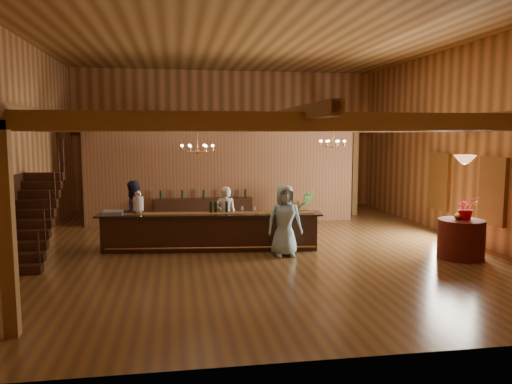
{
  "coord_description": "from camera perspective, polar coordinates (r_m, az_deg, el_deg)",
  "views": [
    {
      "loc": [
        -2.06,
        -13.12,
        3.0
      ],
      "look_at": [
        0.16,
        0.6,
        1.38
      ],
      "focal_mm": 35.0,
      "sensor_mm": 36.0,
      "label": 1
    }
  ],
  "objects": [
    {
      "name": "table_flowers",
      "position": [
        13.02,
        22.95,
        -1.69
      ],
      "size": [
        0.56,
        0.5,
        0.57
      ],
      "primitive_type": "imported",
      "rotation": [
        0.0,
        0.0,
        -0.13
      ],
      "color": "red",
      "rests_on": "round_table"
    },
    {
      "name": "staircase",
      "position": [
        12.99,
        -24.23,
        -2.79
      ],
      "size": [
        1.0,
        2.8,
        2.0
      ],
      "color": "black",
      "rests_on": "floor"
    },
    {
      "name": "ceiling",
      "position": [
        13.52,
        -0.29,
        17.31
      ],
      "size": [
        14.0,
        14.0,
        0.0
      ],
      "primitive_type": "plane",
      "rotation": [
        3.14,
        0.0,
        0.0
      ],
      "color": "olive",
      "rests_on": "wall_back"
    },
    {
      "name": "glass_rack_tray",
      "position": [
        13.19,
        -16.0,
        -2.28
      ],
      "size": [
        0.5,
        0.5,
        0.1
      ],
      "primitive_type": "cube",
      "color": "gray",
      "rests_on": "tasting_bar"
    },
    {
      "name": "bar_bottle_1",
      "position": [
        13.0,
        -4.64,
        -1.72
      ],
      "size": [
        0.07,
        0.07,
        0.3
      ],
      "primitive_type": "cylinder",
      "color": "black",
      "rests_on": "tasting_bar"
    },
    {
      "name": "chandelier_right",
      "position": [
        15.26,
        8.75,
        5.57
      ],
      "size": [
        0.8,
        0.8,
        0.62
      ],
      "color": "#B47343",
      "rests_on": "beam_grid"
    },
    {
      "name": "bartender",
      "position": [
        13.64,
        -3.5,
        -2.66
      ],
      "size": [
        0.62,
        0.44,
        1.59
      ],
      "primitive_type": "imported",
      "rotation": [
        0.0,
        0.0,
        3.03
      ],
      "color": "white",
      "rests_on": "floor"
    },
    {
      "name": "wall_front",
      "position": [
        6.47,
        9.42,
        4.35
      ],
      "size": [
        12.0,
        0.1,
        5.5
      ],
      "primitive_type": "cube",
      "color": "#B6784B",
      "rests_on": "floor"
    },
    {
      "name": "bar_bottle_2",
      "position": [
        13.0,
        -3.36,
        -1.71
      ],
      "size": [
        0.07,
        0.07,
        0.3
      ],
      "primitive_type": "cylinder",
      "color": "black",
      "rests_on": "tasting_bar"
    },
    {
      "name": "beverage_dispenser",
      "position": [
        13.12,
        -13.3,
        -1.2
      ],
      "size": [
        0.26,
        0.26,
        0.6
      ],
      "color": "silver",
      "rests_on": "tasting_bar"
    },
    {
      "name": "tasting_bar",
      "position": [
        13.0,
        -5.25,
        -4.51
      ],
      "size": [
        5.81,
        1.33,
        0.97
      ],
      "rotation": [
        0.0,
        0.0,
        -0.11
      ],
      "color": "black",
      "rests_on": "floor"
    },
    {
      "name": "chandelier_left",
      "position": [
        12.59,
        -6.71,
        5.04
      ],
      "size": [
        0.8,
        0.8,
        0.7
      ],
      "color": "#B47343",
      "rests_on": "beam_grid"
    },
    {
      "name": "backbar_shelf",
      "position": [
        16.57,
        -5.98,
        -2.25
      ],
      "size": [
        3.19,
        0.58,
        0.89
      ],
      "primitive_type": "cube",
      "rotation": [
        0.0,
        0.0,
        -0.03
      ],
      "color": "black",
      "rests_on": "floor"
    },
    {
      "name": "round_table",
      "position": [
        13.09,
        22.38,
        -4.99
      ],
      "size": [
        1.09,
        1.09,
        0.95
      ],
      "primitive_type": "cylinder",
      "color": "#4C130D",
      "rests_on": "floor"
    },
    {
      "name": "wall_right",
      "position": [
        15.4,
        22.45,
        5.22
      ],
      "size": [
        0.1,
        14.0,
        5.5
      ],
      "primitive_type": "cube",
      "color": "#B6784B",
      "rests_on": "floor"
    },
    {
      "name": "staff_second",
      "position": [
        13.61,
        -13.93,
        -2.46
      ],
      "size": [
        1.1,
        1.05,
        1.78
      ],
      "primitive_type": "imported",
      "rotation": [
        0.0,
        0.0,
        3.76
      ],
      "color": "#26263E",
      "rests_on": "floor"
    },
    {
      "name": "partition_wall",
      "position": [
        16.76,
        -3.83,
        1.67
      ],
      "size": [
        9.0,
        0.18,
        3.1
      ],
      "primitive_type": "cube",
      "color": "brown",
      "rests_on": "floor"
    },
    {
      "name": "table_vase",
      "position": [
        12.96,
        22.13,
        -2.21
      ],
      "size": [
        0.18,
        0.18,
        0.33
      ],
      "primitive_type": "imported",
      "rotation": [
        0.0,
        0.0,
        0.07
      ],
      "color": "#B47343",
      "rests_on": "round_table"
    },
    {
      "name": "raffle_drum",
      "position": [
        12.94,
        4.21,
        -1.64
      ],
      "size": [
        0.34,
        0.24,
        0.3
      ],
      "color": "brown",
      "rests_on": "tasting_bar"
    },
    {
      "name": "backroom_boxes",
      "position": [
        18.87,
        -3.75,
        -0.89
      ],
      "size": [
        4.1,
        0.6,
        1.1
      ],
      "color": "black",
      "rests_on": "floor"
    },
    {
      "name": "floor",
      "position": [
        13.62,
        -0.27,
        -6.07
      ],
      "size": [
        14.0,
        14.0,
        0.0
      ],
      "primitive_type": "plane",
      "color": "brown",
      "rests_on": "ground"
    },
    {
      "name": "support_posts",
      "position": [
        12.87,
        0.07,
        0.41
      ],
      "size": [
        9.2,
        10.2,
        3.2
      ],
      "color": "brown",
      "rests_on": "floor"
    },
    {
      "name": "bar_bottle_0",
      "position": [
        13.01,
        -5.19,
        -1.73
      ],
      "size": [
        0.07,
        0.07,
        0.3
      ],
      "primitive_type": "cylinder",
      "color": "black",
      "rests_on": "tasting_bar"
    },
    {
      "name": "wall_left",
      "position": [
        13.7,
        -26.01,
        4.94
      ],
      "size": [
        0.1,
        14.0,
        5.5
      ],
      "primitive_type": "cube",
      "color": "#B6784B",
      "rests_on": "floor"
    },
    {
      "name": "wall_back",
      "position": [
        20.23,
        -3.37,
        5.93
      ],
      "size": [
        12.0,
        0.1,
        5.5
      ],
      "primitive_type": "cube",
      "color": "#B6784B",
      "rests_on": "floor"
    },
    {
      "name": "pendant_lamp",
      "position": [
        12.85,
        22.76,
        3.47
      ],
      "size": [
        0.52,
        0.52,
        0.9
      ],
      "color": "#B47343",
      "rests_on": "beam_grid"
    },
    {
      "name": "floor_plant",
      "position": [
        16.08,
        5.53,
        -1.9
      ],
      "size": [
        0.74,
        0.63,
        1.23
      ],
      "primitive_type": "imported",
      "rotation": [
        0.0,
        0.0,
        0.12
      ],
      "color": "#2A4B1E",
      "rests_on": "floor"
    },
    {
      "name": "guest",
      "position": [
        12.28,
        3.3,
        -3.27
      ],
      "size": [
        0.89,
        0.6,
        1.77
      ],
      "primitive_type": "imported",
      "rotation": [
        0.0,
        0.0,
        0.04
      ],
      "color": "#98C5D5",
      "rests_on": "floor"
    },
    {
      "name": "beam_grid",
      "position": [
        13.79,
        -0.61,
        7.65
      ],
      "size": [
        11.9,
        13.9,
        0.39
      ],
      "color": "brown",
      "rests_on": "wall_left"
    },
    {
      "name": "window_right_front",
      "position": [
        14.11,
        25.46,
        0.11
      ],
      "size": [
        0.12,
        1.05,
        1.75
      ],
      "primitive_type": "cube",
      "color": "white",
      "rests_on": "wall_right"
    },
    {
      "name": "window_right_back",
      "position": [
        16.3,
        20.28,
        1.14
      ],
      "size": [
        0.12,
        1.05,
        1.75
      ],
      "primitive_type": "cube",
      "color": "white",
      "rests_on": "wall_right"
    }
  ]
}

